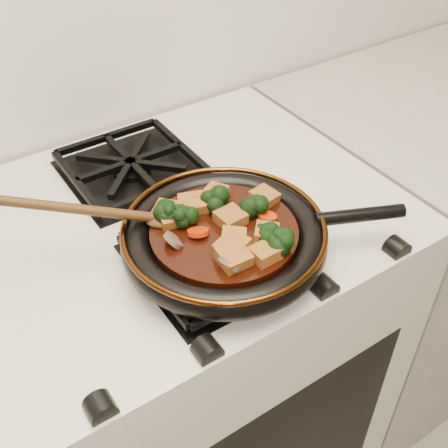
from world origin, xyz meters
TOP-DOWN VIEW (x-y plane):
  - stove at (0.00, 1.69)m, footprint 0.76×0.60m
  - burner_grate_front at (0.00, 1.55)m, footprint 0.23×0.23m
  - burner_grate_back at (0.00, 1.83)m, footprint 0.23×0.23m
  - skillet at (0.02, 1.55)m, footprint 0.41×0.31m
  - braising_sauce at (0.02, 1.55)m, footprint 0.22×0.22m
  - tofu_cube_0 at (0.05, 1.62)m, footprint 0.04×0.04m
  - tofu_cube_1 at (0.00, 1.50)m, footprint 0.05×0.05m
  - tofu_cube_2 at (0.03, 1.55)m, footprint 0.04×0.04m
  - tofu_cube_3 at (0.06, 1.50)m, footprint 0.05×0.05m
  - tofu_cube_4 at (0.00, 1.61)m, footprint 0.05×0.05m
  - tofu_cube_5 at (0.01, 1.61)m, footprint 0.05×0.05m
  - tofu_cube_6 at (0.11, 1.57)m, footprint 0.05×0.05m
  - tofu_cube_7 at (-0.01, 1.48)m, footprint 0.04×0.05m
  - tofu_cube_8 at (0.01, 1.52)m, footprint 0.05×0.05m
  - tofu_cube_9 at (-0.04, 1.60)m, footprint 0.04×0.04m
  - tofu_cube_10 at (-0.04, 1.62)m, footprint 0.06×0.05m
  - tofu_cube_11 at (0.03, 1.46)m, footprint 0.04×0.04m
  - broccoli_floret_0 at (0.08, 1.55)m, footprint 0.09×0.08m
  - broccoli_floret_1 at (0.06, 1.47)m, footprint 0.07×0.08m
  - broccoli_floret_2 at (0.04, 1.59)m, footprint 0.07×0.08m
  - broccoli_floret_3 at (0.06, 1.49)m, footprint 0.07×0.07m
  - broccoli_floret_4 at (-0.03, 1.60)m, footprint 0.07×0.07m
  - broccoli_floret_5 at (-0.04, 1.61)m, footprint 0.09×0.08m
  - carrot_coin_0 at (0.02, 1.62)m, footprint 0.03×0.03m
  - carrot_coin_1 at (0.04, 1.55)m, footprint 0.03×0.03m
  - carrot_coin_2 at (0.08, 1.53)m, footprint 0.03×0.03m
  - carrot_coin_3 at (-0.02, 1.56)m, footprint 0.03×0.03m
  - mushroom_slice_0 at (-0.02, 1.48)m, footprint 0.03×0.04m
  - mushroom_slice_1 at (-0.06, 1.56)m, footprint 0.03×0.03m
  - mushroom_slice_2 at (0.02, 1.62)m, footprint 0.04×0.04m
  - mushroom_slice_3 at (0.06, 1.48)m, footprint 0.05×0.05m
  - wooden_spoon at (-0.11, 1.64)m, footprint 0.16×0.09m

SIDE VIEW (x-z plane):
  - stove at x=0.00m, z-range 0.00..0.90m
  - burner_grate_front at x=0.00m, z-range 0.90..0.93m
  - burner_grate_back at x=0.00m, z-range 0.90..0.93m
  - skillet at x=0.02m, z-range 0.92..0.97m
  - braising_sauce at x=0.02m, z-range 0.94..0.96m
  - carrot_coin_0 at x=0.02m, z-range 0.95..0.97m
  - carrot_coin_1 at x=0.04m, z-range 0.96..0.97m
  - carrot_coin_2 at x=0.08m, z-range 0.96..0.97m
  - carrot_coin_3 at x=-0.02m, z-range 0.95..0.97m
  - mushroom_slice_0 at x=-0.02m, z-range 0.95..0.98m
  - mushroom_slice_1 at x=-0.06m, z-range 0.95..0.98m
  - mushroom_slice_2 at x=0.02m, z-range 0.95..0.98m
  - mushroom_slice_3 at x=0.06m, z-range 0.96..0.98m
  - tofu_cube_0 at x=0.05m, z-range 0.95..0.98m
  - tofu_cube_8 at x=0.01m, z-range 0.95..0.98m
  - tofu_cube_9 at x=-0.04m, z-range 0.95..0.98m
  - tofu_cube_5 at x=0.01m, z-range 0.96..0.98m
  - tofu_cube_6 at x=0.11m, z-range 0.95..0.98m
  - tofu_cube_4 at x=0.00m, z-range 0.95..0.98m
  - tofu_cube_11 at x=0.03m, z-range 0.96..0.98m
  - tofu_cube_2 at x=0.03m, z-range 0.96..0.98m
  - tofu_cube_3 at x=0.06m, z-range 0.95..0.98m
  - broccoli_floret_5 at x=-0.04m, z-range 0.94..0.99m
  - tofu_cube_10 at x=-0.04m, z-range 0.95..0.98m
  - tofu_cube_1 at x=0.00m, z-range 0.95..0.98m
  - broccoli_floret_0 at x=0.08m, z-range 0.94..1.00m
  - tofu_cube_7 at x=-0.01m, z-range 0.95..0.98m
  - broccoli_floret_2 at x=0.04m, z-range 0.94..1.00m
  - broccoli_floret_1 at x=0.06m, z-range 0.94..1.00m
  - broccoli_floret_3 at x=0.06m, z-range 0.94..1.00m
  - broccoli_floret_4 at x=-0.03m, z-range 0.94..1.00m
  - wooden_spoon at x=-0.11m, z-range 0.86..1.11m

